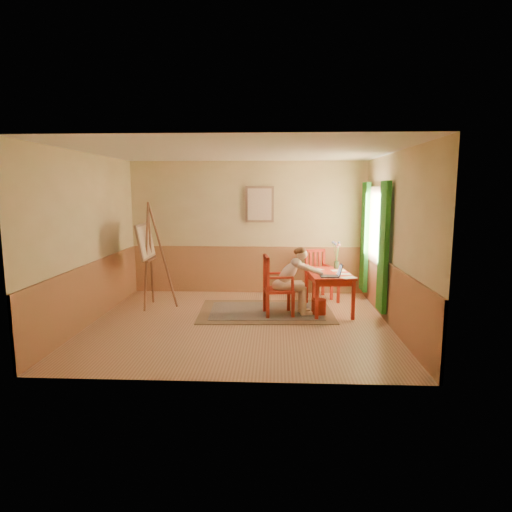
{
  "coord_description": "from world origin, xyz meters",
  "views": [
    {
      "loc": [
        0.6,
        -6.99,
        2.2
      ],
      "look_at": [
        0.25,
        0.55,
        1.05
      ],
      "focal_mm": 30.5,
      "sensor_mm": 36.0,
      "label": 1
    }
  ],
  "objects_px": {
    "chair_back": "(318,274)",
    "laptop": "(333,274)",
    "table": "(329,277)",
    "chair_left": "(276,286)",
    "easel": "(148,245)",
    "figure": "(292,278)"
  },
  "relations": [
    {
      "from": "chair_left",
      "to": "table",
      "type": "bearing_deg",
      "value": 18.49
    },
    {
      "from": "table",
      "to": "laptop",
      "type": "bearing_deg",
      "value": -87.4
    },
    {
      "from": "table",
      "to": "chair_back",
      "type": "bearing_deg",
      "value": 95.72
    },
    {
      "from": "chair_back",
      "to": "laptop",
      "type": "distance_m",
      "value": 1.44
    },
    {
      "from": "laptop",
      "to": "easel",
      "type": "bearing_deg",
      "value": 170.84
    },
    {
      "from": "figure",
      "to": "easel",
      "type": "bearing_deg",
      "value": 170.95
    },
    {
      "from": "table",
      "to": "chair_back",
      "type": "height_order",
      "value": "chair_back"
    },
    {
      "from": "easel",
      "to": "chair_back",
      "type": "bearing_deg",
      "value": 14.87
    },
    {
      "from": "table",
      "to": "laptop",
      "type": "distance_m",
      "value": 0.43
    },
    {
      "from": "figure",
      "to": "laptop",
      "type": "bearing_deg",
      "value": -9.6
    },
    {
      "from": "chair_left",
      "to": "laptop",
      "type": "height_order",
      "value": "chair_left"
    },
    {
      "from": "laptop",
      "to": "easel",
      "type": "height_order",
      "value": "easel"
    },
    {
      "from": "chair_left",
      "to": "figure",
      "type": "relative_size",
      "value": 0.88
    },
    {
      "from": "chair_back",
      "to": "laptop",
      "type": "height_order",
      "value": "chair_back"
    },
    {
      "from": "chair_back",
      "to": "easel",
      "type": "xyz_separation_m",
      "value": [
        -3.26,
        -0.86,
        0.68
      ]
    },
    {
      "from": "easel",
      "to": "laptop",
      "type": "bearing_deg",
      "value": -9.16
    },
    {
      "from": "chair_left",
      "to": "chair_back",
      "type": "height_order",
      "value": "chair_left"
    },
    {
      "from": "chair_back",
      "to": "figure",
      "type": "distance_m",
      "value": 1.42
    },
    {
      "from": "table",
      "to": "easel",
      "type": "distance_m",
      "value": 3.4
    },
    {
      "from": "table",
      "to": "chair_left",
      "type": "distance_m",
      "value": 1.02
    },
    {
      "from": "chair_back",
      "to": "table",
      "type": "bearing_deg",
      "value": -84.28
    },
    {
      "from": "chair_back",
      "to": "figure",
      "type": "bearing_deg",
      "value": -113.75
    }
  ]
}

